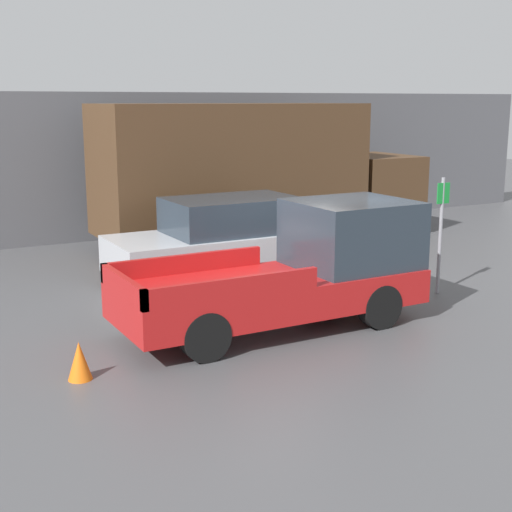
% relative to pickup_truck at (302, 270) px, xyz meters
% --- Properties ---
extents(ground_plane, '(60.00, 60.00, 0.00)m').
position_rel_pickup_truck_xyz_m(ground_plane, '(0.64, 0.86, -0.95)').
color(ground_plane, '#4C4C4F').
extents(building_wall, '(28.00, 0.15, 3.95)m').
position_rel_pickup_truck_xyz_m(building_wall, '(0.64, 8.99, 1.03)').
color(building_wall, '#56565B').
rests_on(building_wall, ground).
extents(pickup_truck, '(5.16, 1.93, 2.04)m').
position_rel_pickup_truck_xyz_m(pickup_truck, '(0.00, 0.00, 0.00)').
color(pickup_truck, red).
rests_on(pickup_truck, ground).
extents(car, '(4.86, 1.98, 1.75)m').
position_rel_pickup_truck_xyz_m(car, '(0.26, 3.30, -0.08)').
color(car, '#B7BABF').
rests_on(car, ground).
extents(delivery_truck, '(8.99, 2.59, 3.65)m').
position_rel_pickup_truck_xyz_m(delivery_truck, '(2.57, 6.46, 0.99)').
color(delivery_truck, '#4C331E').
rests_on(delivery_truck, ground).
extents(parking_sign, '(0.30, 0.07, 2.29)m').
position_rel_pickup_truck_xyz_m(parking_sign, '(3.42, 0.36, 0.35)').
color(parking_sign, gray).
rests_on(parking_sign, ground).
extents(newspaper_box, '(0.45, 0.40, 1.14)m').
position_rel_pickup_truck_xyz_m(newspaper_box, '(4.89, 8.67, -0.38)').
color(newspaper_box, gold).
rests_on(newspaper_box, ground).
extents(traffic_cone, '(0.33, 0.33, 0.54)m').
position_rel_pickup_truck_xyz_m(traffic_cone, '(-3.98, -0.66, -0.68)').
color(traffic_cone, orange).
rests_on(traffic_cone, ground).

